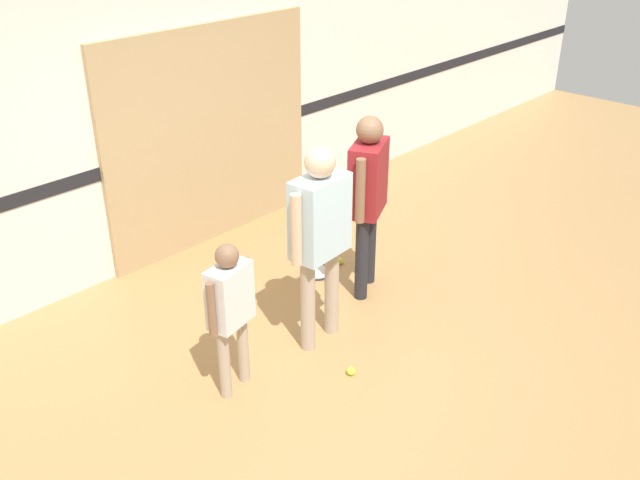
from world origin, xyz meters
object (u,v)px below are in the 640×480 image
object	(u,v)px
person_instructor	(320,227)
tennis_ball_near_instructor	(351,371)
tennis_ball_by_spare_racket	(340,261)
person_student_left	(230,303)
racket_spare_on_floor	(317,271)
person_student_right	(368,187)

from	to	relation	value
person_instructor	tennis_ball_near_instructor	xyz separation A→B (m)	(-0.18, -0.49, -0.97)
person_instructor	tennis_ball_by_spare_racket	distance (m)	1.57
person_student_left	racket_spare_on_floor	world-z (taller)	person_student_left
person_student_right	person_student_left	bearing A→B (deg)	-19.38
person_instructor	tennis_ball_near_instructor	distance (m)	1.10
tennis_ball_near_instructor	tennis_ball_by_spare_racket	world-z (taller)	same
racket_spare_on_floor	tennis_ball_by_spare_racket	size ratio (longest dim) A/B	7.50
person_student_left	tennis_ball_near_instructor	xyz separation A→B (m)	(0.68, -0.52, -0.69)
tennis_ball_by_spare_racket	racket_spare_on_floor	bearing A→B (deg)	166.94
tennis_ball_near_instructor	person_instructor	bearing A→B (deg)	69.80
racket_spare_on_floor	tennis_ball_by_spare_racket	bearing A→B (deg)	-56.36
person_student_left	tennis_ball_by_spare_racket	bearing A→B (deg)	7.65
racket_spare_on_floor	tennis_ball_near_instructor	size ratio (longest dim) A/B	7.50
tennis_ball_by_spare_racket	person_student_left	bearing A→B (deg)	-160.62
person_instructor	person_student_left	bearing A→B (deg)	173.45
person_instructor	racket_spare_on_floor	bearing A→B (deg)	40.40
person_student_left	person_student_right	size ratio (longest dim) A/B	0.73
person_student_left	tennis_ball_by_spare_racket	world-z (taller)	person_student_left
person_student_right	tennis_ball_near_instructor	bearing A→B (deg)	9.22
person_student_right	racket_spare_on_floor	xyz separation A→B (m)	(-0.07, 0.52, -0.98)
tennis_ball_by_spare_racket	person_instructor	bearing A→B (deg)	-145.72
person_student_right	tennis_ball_by_spare_racket	bearing A→B (deg)	-137.91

